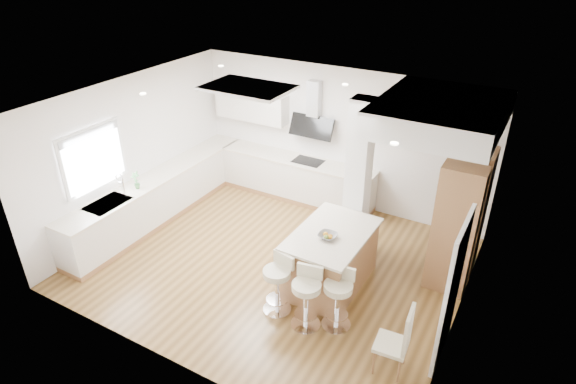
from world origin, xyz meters
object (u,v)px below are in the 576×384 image
Objects in this scene: bar_stool_c at (338,296)px; dining_chair at (399,339)px; bar_stool_b at (307,295)px; bar_stool_a at (278,281)px; peninsula at (331,258)px.

dining_chair is at bearing -26.33° from bar_stool_c.
bar_stool_b reaches higher than bar_stool_c.
bar_stool_c is (0.89, 0.14, 0.00)m from bar_stool_a.
bar_stool_a is 0.51m from bar_stool_b.
peninsula is 0.93m from bar_stool_c.
bar_stool_c is (0.48, -0.79, 0.04)m from peninsula.
dining_chair is (1.38, -0.18, 0.01)m from bar_stool_b.
dining_chair is at bearing 3.79° from bar_stool_a.
bar_stool_a is 0.99× the size of bar_stool_b.
dining_chair is at bearing -17.49° from bar_stool_b.
bar_stool_b is at bearing 3.34° from bar_stool_a.
peninsula reaches higher than bar_stool_c.
peninsula reaches higher than dining_chair.
dining_chair reaches higher than bar_stool_c.
bar_stool_b is at bearing 168.10° from dining_chair.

